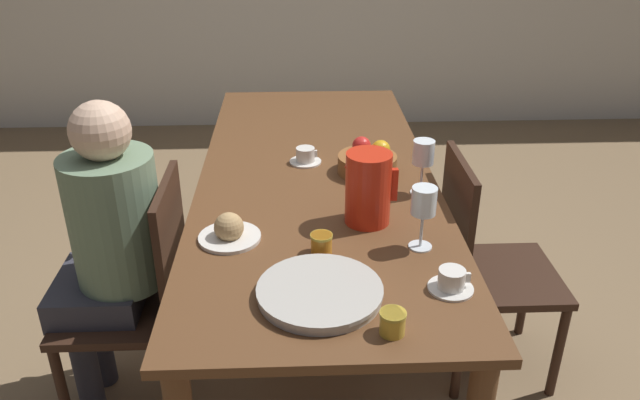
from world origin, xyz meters
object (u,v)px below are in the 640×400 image
at_px(chair_opposite, 484,264).
at_px(serving_tray, 320,292).
at_px(chair_person_side, 142,295).
at_px(teacup_across, 305,156).
at_px(jam_jar_amber, 393,322).
at_px(bread_plate, 229,231).
at_px(wine_glass_juice, 424,204).
at_px(wine_glass_water, 423,155).
at_px(person_seated, 108,238).
at_px(teacup_near_person, 451,281).
at_px(fruit_bowl, 367,161).
at_px(red_pitcher, 368,188).
at_px(jam_jar_red, 321,243).

distance_m(chair_opposite, serving_tray, 0.93).
relative_size(chair_person_side, serving_tray, 2.68).
bearing_deg(teacup_across, serving_tray, -88.81).
bearing_deg(jam_jar_amber, bread_plate, 132.90).
bearing_deg(wine_glass_juice, teacup_across, 116.99).
xyz_separation_m(teacup_across, serving_tray, (0.02, -0.89, -0.01)).
bearing_deg(wine_glass_water, chair_opposite, -1.04).
bearing_deg(chair_person_side, serving_tray, -127.11).
relative_size(person_seated, wine_glass_juice, 5.90).
height_order(teacup_near_person, bread_plate, bread_plate).
xyz_separation_m(teacup_near_person, bread_plate, (-0.62, 0.29, 0.00)).
bearing_deg(fruit_bowl, serving_tray, -105.04).
xyz_separation_m(person_seated, wine_glass_water, (1.07, 0.12, 0.23)).
distance_m(chair_opposite, jam_jar_amber, 0.95).
distance_m(chair_opposite, person_seated, 1.35).
xyz_separation_m(person_seated, bread_plate, (0.43, -0.17, 0.12)).
relative_size(chair_person_side, chair_opposite, 1.00).
relative_size(serving_tray, bread_plate, 1.75).
distance_m(chair_person_side, chair_opposite, 1.25).
xyz_separation_m(serving_tray, bread_plate, (-0.26, 0.31, 0.01)).
xyz_separation_m(person_seated, red_pitcher, (0.86, -0.07, 0.21)).
distance_m(person_seated, wine_glass_water, 1.10).
height_order(red_pitcher, teacup_near_person, red_pitcher).
bearing_deg(jam_jar_red, teacup_across, 92.81).
bearing_deg(teacup_near_person, person_seated, 156.17).
bearing_deg(jam_jar_red, fruit_bowl, 70.81).
bearing_deg(wine_glass_water, red_pitcher, -137.13).
bearing_deg(bread_plate, wine_glass_juice, -7.08).
bearing_deg(chair_person_side, red_pitcher, -93.60).
bearing_deg(teacup_across, fruit_bowl, -23.32).
bearing_deg(serving_tray, fruit_bowl, 74.96).
xyz_separation_m(red_pitcher, bread_plate, (-0.43, -0.10, -0.09)).
xyz_separation_m(wine_glass_water, teacup_across, (-0.40, 0.29, -0.12)).
bearing_deg(teacup_across, red_pitcher, -68.67).
xyz_separation_m(wine_glass_juice, jam_jar_red, (-0.30, -0.02, -0.11)).
distance_m(chair_opposite, fruit_bowl, 0.58).
distance_m(red_pitcher, teacup_across, 0.52).
bearing_deg(bread_plate, teacup_near_person, -25.25).
relative_size(wine_glass_water, jam_jar_amber, 3.00).
xyz_separation_m(chair_person_side, jam_jar_amber, (0.77, -0.61, 0.33)).
bearing_deg(wine_glass_juice, person_seated, 166.46).
bearing_deg(teacup_across, jam_jar_amber, -79.80).
bearing_deg(wine_glass_water, person_seated, -173.56).
xyz_separation_m(bread_plate, fruit_bowl, (0.47, 0.48, 0.02)).
relative_size(chair_person_side, jam_jar_amber, 13.64).
distance_m(wine_glass_water, wine_glass_juice, 0.37).
bearing_deg(wine_glass_juice, fruit_bowl, 100.32).
distance_m(wine_glass_juice, teacup_across, 0.74).
bearing_deg(jam_jar_amber, person_seated, 143.50).
bearing_deg(fruit_bowl, jam_jar_amber, -92.59).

